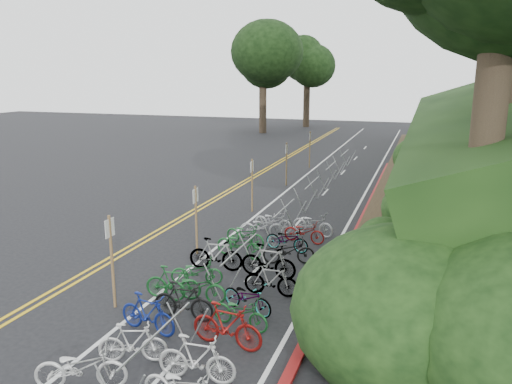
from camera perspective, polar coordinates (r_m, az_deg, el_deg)
ground at (r=14.56m, az=-17.65°, el=-12.95°), size 120.00×120.00×0.00m
road_markings at (r=22.66m, az=-1.12°, el=-2.81°), size 7.47×80.00×0.01m
red_curb at (r=23.33m, az=12.30°, el=-2.52°), size 0.25×28.00×0.10m
bike_rack_front at (r=11.09m, az=-11.15°, el=-16.70°), size 1.09×2.95×1.06m
bike_racks_rest at (r=24.51m, az=6.41°, el=0.40°), size 1.14×23.00×1.17m
signpost_near at (r=14.15m, az=-16.17°, el=-7.01°), size 0.08×0.40×2.64m
signposts_rest at (r=25.94m, az=1.74°, el=2.50°), size 0.08×18.40×2.50m
bike_front at (r=14.67m, az=-9.44°, el=-10.15°), size 0.70×1.70×0.99m
bike_valet at (r=15.25m, az=-2.19°, el=-9.10°), size 3.48×13.37×1.10m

